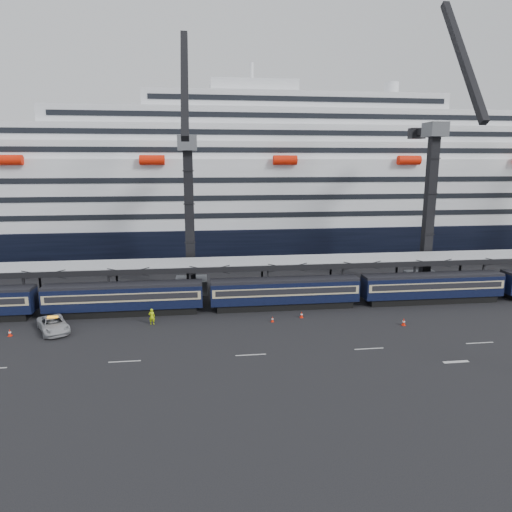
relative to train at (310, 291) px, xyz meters
name	(u,v)px	position (x,y,z in m)	size (l,w,h in m)	color
ground	(373,333)	(4.65, -10.00, -2.20)	(260.00, 260.00, 0.00)	black
lane_markings	(470,348)	(12.80, -15.23, -2.19)	(111.00, 4.27, 0.02)	beige
train	(310,291)	(0.00, 0.00, 0.00)	(133.05, 3.00, 4.05)	black
canopy	(337,260)	(4.65, 4.00, 3.05)	(130.00, 6.25, 5.53)	#A1A4A9
cruise_ship	(286,193)	(3.57, 35.99, 10.14)	(214.09, 28.84, 34.00)	black
crane_dark_near	(189,210)	(-15.35, 8.59, 9.73)	(4.50, 17.75, 35.08)	#484B50
crane_dark_mid	(431,198)	(19.65, 7.59, 11.16)	(4.50, 18.24, 39.64)	#484B50
pickup_truck	(53,325)	(-30.35, -5.03, -1.39)	(2.70, 5.85, 1.63)	#A5A7AC
worker	(152,317)	(-19.74, -4.06, -1.25)	(0.70, 0.46, 1.91)	#C2E20B
traffic_cone_b	(10,333)	(-34.65, -5.83, -1.80)	(0.40, 0.40, 0.80)	#F41F07
traffic_cone_c	(302,314)	(-2.01, -3.92, -1.81)	(0.40, 0.40, 0.80)	#F41F07
traffic_cone_d	(273,319)	(-5.74, -4.96, -1.87)	(0.33, 0.33, 0.67)	#F41F07
traffic_cone_e	(404,322)	(9.07, -8.01, -1.77)	(0.43, 0.43, 0.87)	#F41F07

